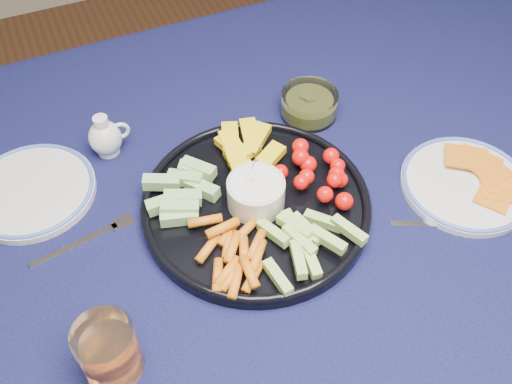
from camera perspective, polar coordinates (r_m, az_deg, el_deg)
name	(u,v)px	position (r m, az deg, el deg)	size (l,w,h in m)	color
dining_table	(246,223)	(1.05, -0.98, -3.15)	(1.67, 1.07, 0.75)	#482518
crudite_platter	(254,201)	(0.94, -0.17, -0.93)	(0.38, 0.38, 0.12)	black
creamer_pitcher	(106,137)	(1.06, -14.80, 5.32)	(0.08, 0.06, 0.08)	silver
pickle_bowl	(309,105)	(1.11, 5.33, 8.63)	(0.11, 0.11, 0.05)	silver
cheese_plate	(466,183)	(1.04, 20.25, 0.90)	(0.22, 0.22, 0.03)	silver
juice_tumbler	(109,352)	(0.80, -14.45, -15.26)	(0.08, 0.08, 0.10)	silver
fork_left	(92,237)	(0.96, -16.09, -4.37)	(0.18, 0.05, 0.00)	white
fork_right	(456,225)	(0.99, 19.34, -3.13)	(0.17, 0.09, 0.00)	white
side_plate_extra	(32,190)	(1.04, -21.53, 0.14)	(0.22, 0.22, 0.02)	silver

